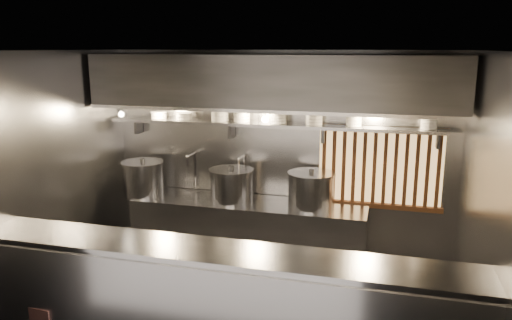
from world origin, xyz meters
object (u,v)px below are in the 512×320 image
at_px(pendant_bulb, 265,119).
at_px(stock_pot_left, 143,178).
at_px(stock_pot_right, 311,190).
at_px(stock_pot_mid, 231,185).
at_px(heat_lamp, 120,110).

distance_m(pendant_bulb, stock_pot_left, 1.85).
xyz_separation_m(pendant_bulb, stock_pot_right, (0.60, -0.08, -0.84)).
bearing_deg(stock_pot_mid, heat_lamp, -169.31).
bearing_deg(stock_pot_left, stock_pot_right, 0.90).
distance_m(stock_pot_left, stock_pot_right, 2.25).
bearing_deg(stock_pot_right, stock_pot_left, -179.10).
distance_m(heat_lamp, stock_pot_mid, 1.70).
height_order(heat_lamp, stock_pot_left, heat_lamp).
bearing_deg(pendant_bulb, stock_pot_left, -175.99).
bearing_deg(stock_pot_left, stock_pot_mid, 1.21).
height_order(heat_lamp, stock_pot_mid, heat_lamp).
xyz_separation_m(stock_pot_mid, stock_pot_right, (1.02, 0.01, 0.01)).
bearing_deg(heat_lamp, pendant_bulb, 11.00).
distance_m(heat_lamp, stock_pot_left, 0.98).
bearing_deg(stock_pot_right, stock_pot_mid, -179.48).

